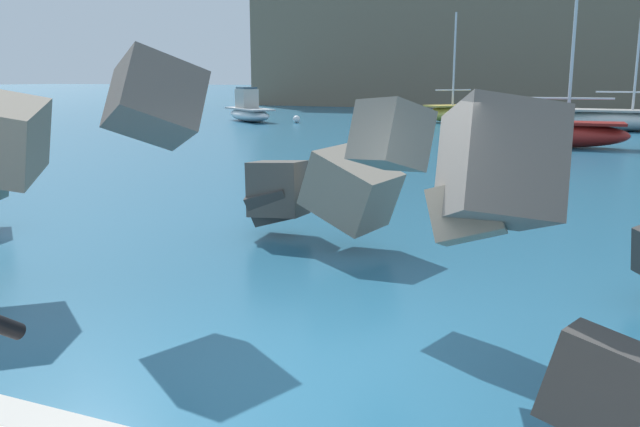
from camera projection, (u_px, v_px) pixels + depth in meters
name	position (u px, v px, depth m)	size (l,w,h in m)	color
ground_plane	(330.00, 375.00, 6.07)	(400.00, 400.00, 0.00)	#235B7A
breakwater_jetty	(412.00, 213.00, 7.21)	(29.97, 7.35, 3.08)	#605B56
boat_near_centre	(622.00, 119.00, 33.48)	(6.15, 2.61, 6.93)	beige
boat_near_right	(249.00, 111.00, 40.65)	(4.91, 4.44, 2.09)	white
boat_mid_left	(457.00, 113.00, 39.90)	(4.18, 4.11, 6.42)	#EAC64C
boat_mid_right	(556.00, 133.00, 25.69)	(5.45, 1.97, 5.57)	maroon
mooring_buoy_outer	(297.00, 119.00, 39.29)	(0.44, 0.44, 0.44)	silver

